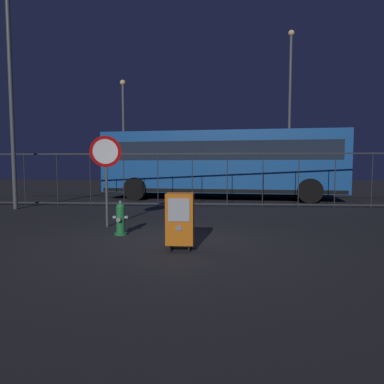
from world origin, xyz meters
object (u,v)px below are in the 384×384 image
at_px(bus_near, 221,161).
at_px(street_light_near_left, 290,102).
at_px(fire_hydrant, 121,219).
at_px(street_light_far_left, 10,78).
at_px(bus_far, 220,162).
at_px(newspaper_box_primary, 180,219).
at_px(street_light_near_right, 123,127).
at_px(stop_sign, 106,162).

relative_size(bus_near, street_light_near_left, 1.27).
relative_size(fire_hydrant, street_light_far_left, 0.10).
xyz_separation_m(fire_hydrant, bus_far, (2.34, 11.94, 1.36)).
bearing_deg(street_light_near_left, bus_far, 164.80).
xyz_separation_m(fire_hydrant, street_light_far_left, (-4.91, 4.16, 4.13)).
bearing_deg(street_light_near_left, fire_hydrant, -118.34).
bearing_deg(bus_far, street_light_near_left, -10.37).
xyz_separation_m(bus_near, bus_far, (-0.01, 3.64, 0.00)).
height_order(newspaper_box_primary, street_light_far_left, street_light_far_left).
bearing_deg(bus_near, newspaper_box_primary, -89.69).
bearing_deg(newspaper_box_primary, fire_hydrant, 138.25).
height_order(bus_near, street_light_near_right, street_light_near_right).
relative_size(street_light_near_left, street_light_far_left, 1.08).
xyz_separation_m(newspaper_box_primary, stop_sign, (-2.04, 2.23, 1.03)).
distance_m(fire_hydrant, newspaper_box_primary, 1.94).
xyz_separation_m(fire_hydrant, street_light_near_left, (5.91, 10.97, 4.44)).
bearing_deg(newspaper_box_primary, street_light_near_right, 109.00).
relative_size(newspaper_box_primary, street_light_far_left, 0.13).
distance_m(fire_hydrant, street_light_far_left, 7.64).
bearing_deg(street_light_far_left, fire_hydrant, -40.27).
distance_m(street_light_near_right, street_light_far_left, 8.11).
distance_m(bus_near, street_light_near_left, 5.42).
height_order(street_light_near_right, street_light_far_left, street_light_far_left).
relative_size(bus_far, street_light_far_left, 1.37).
bearing_deg(street_light_near_right, fire_hydrant, -75.33).
bearing_deg(street_light_far_left, bus_far, 47.06).
height_order(bus_near, bus_far, same).
height_order(newspaper_box_primary, street_light_near_left, street_light_near_left).
xyz_separation_m(bus_near, street_light_far_left, (-7.26, -4.14, 2.77)).
distance_m(bus_far, street_light_near_right, 5.85).
bearing_deg(fire_hydrant, street_light_near_left, 61.66).
bearing_deg(newspaper_box_primary, bus_near, 84.55).
bearing_deg(street_light_far_left, street_light_near_left, 32.18).
distance_m(newspaper_box_primary, bus_far, 13.30).
distance_m(street_light_near_left, street_light_near_right, 9.19).
bearing_deg(fire_hydrant, bus_near, 74.19).
relative_size(newspaper_box_primary, stop_sign, 0.46).
bearing_deg(bus_far, fire_hydrant, -96.23).
bearing_deg(bus_near, stop_sign, -106.15).
xyz_separation_m(street_light_near_left, street_light_near_right, (-9.07, 1.07, -1.07)).
distance_m(bus_far, street_light_far_left, 10.99).
relative_size(bus_far, street_light_near_right, 1.68).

